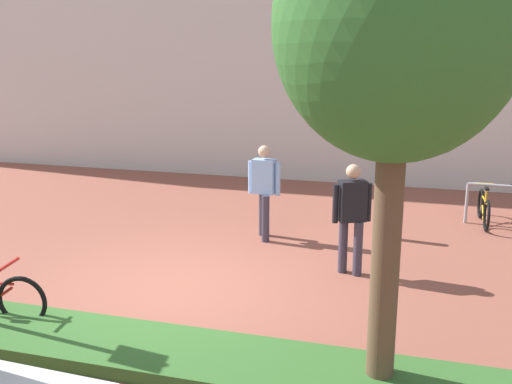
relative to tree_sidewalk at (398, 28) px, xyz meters
name	(u,v)px	position (x,y,z in m)	size (l,w,h in m)	color
ground_plane	(179,288)	(-2.99, 1.82, -3.56)	(60.00, 60.00, 0.00)	brown
planter_strip	(192,357)	(-2.01, -0.10, -3.48)	(7.00, 1.10, 0.16)	#336028
tree_sidewalk	(398,28)	(0.00, 0.00, 0.00)	(2.25, 2.25, 4.83)	brown
bollard_steel	(385,214)	(-0.32, 5.03, -3.11)	(0.16, 0.16, 0.90)	#ADADB2
person_shirt_white	(264,186)	(-2.43, 4.41, -2.57)	(0.61, 0.49, 1.72)	#383342
person_suited_dark	(352,212)	(-0.69, 3.08, -2.57)	(0.56, 0.39, 1.72)	#383342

